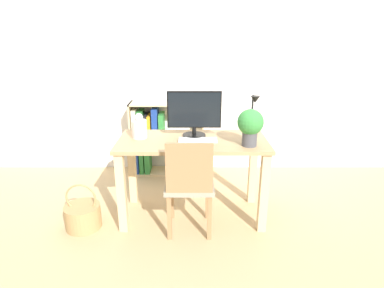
{
  "coord_description": "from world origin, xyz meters",
  "views": [
    {
      "loc": [
        -0.01,
        -2.63,
        1.6
      ],
      "look_at": [
        0.0,
        0.1,
        0.66
      ],
      "focal_mm": 30.0,
      "sensor_mm": 36.0,
      "label": 1
    }
  ],
  "objects_px": {
    "vase": "(139,128)",
    "basket": "(82,216)",
    "potted_plant": "(250,125)",
    "chair": "(189,183)",
    "desk_lamp": "(253,112)",
    "bookshelf": "(154,137)",
    "keyboard": "(197,140)",
    "monitor": "(194,112)"
  },
  "relations": [
    {
      "from": "vase",
      "to": "chair",
      "type": "bearing_deg",
      "value": -37.12
    },
    {
      "from": "potted_plant",
      "to": "bookshelf",
      "type": "distance_m",
      "value": 1.52
    },
    {
      "from": "keyboard",
      "to": "bookshelf",
      "type": "bearing_deg",
      "value": 116.25
    },
    {
      "from": "chair",
      "to": "bookshelf",
      "type": "bearing_deg",
      "value": 102.2
    },
    {
      "from": "chair",
      "to": "basket",
      "type": "relative_size",
      "value": 2.04
    },
    {
      "from": "monitor",
      "to": "potted_plant",
      "type": "relative_size",
      "value": 1.56
    },
    {
      "from": "monitor",
      "to": "desk_lamp",
      "type": "height_order",
      "value": "monitor"
    },
    {
      "from": "keyboard",
      "to": "monitor",
      "type": "bearing_deg",
      "value": 102.62
    },
    {
      "from": "keyboard",
      "to": "basket",
      "type": "bearing_deg",
      "value": -170.22
    },
    {
      "from": "keyboard",
      "to": "chair",
      "type": "xyz_separation_m",
      "value": [
        -0.07,
        -0.25,
        -0.29
      ]
    },
    {
      "from": "potted_plant",
      "to": "chair",
      "type": "relative_size",
      "value": 0.36
    },
    {
      "from": "monitor",
      "to": "basket",
      "type": "height_order",
      "value": "monitor"
    },
    {
      "from": "potted_plant",
      "to": "vase",
      "type": "bearing_deg",
      "value": 167.32
    },
    {
      "from": "desk_lamp",
      "to": "basket",
      "type": "bearing_deg",
      "value": -168.26
    },
    {
      "from": "basket",
      "to": "chair",
      "type": "bearing_deg",
      "value": -4.54
    },
    {
      "from": "vase",
      "to": "potted_plant",
      "type": "bearing_deg",
      "value": -12.68
    },
    {
      "from": "keyboard",
      "to": "basket",
      "type": "distance_m",
      "value": 1.19
    },
    {
      "from": "vase",
      "to": "basket",
      "type": "distance_m",
      "value": 0.9
    },
    {
      "from": "bookshelf",
      "to": "chair",
      "type": "bearing_deg",
      "value": -71.23
    },
    {
      "from": "keyboard",
      "to": "chair",
      "type": "height_order",
      "value": "chair"
    },
    {
      "from": "potted_plant",
      "to": "bookshelf",
      "type": "relative_size",
      "value": 0.35
    },
    {
      "from": "potted_plant",
      "to": "basket",
      "type": "height_order",
      "value": "potted_plant"
    },
    {
      "from": "vase",
      "to": "desk_lamp",
      "type": "distance_m",
      "value": 1.0
    },
    {
      "from": "monitor",
      "to": "potted_plant",
      "type": "distance_m",
      "value": 0.52
    },
    {
      "from": "basket",
      "to": "vase",
      "type": "bearing_deg",
      "value": 27.82
    },
    {
      "from": "monitor",
      "to": "chair",
      "type": "xyz_separation_m",
      "value": [
        -0.04,
        -0.38,
        -0.5
      ]
    },
    {
      "from": "bookshelf",
      "to": "basket",
      "type": "distance_m",
      "value": 1.32
    },
    {
      "from": "monitor",
      "to": "desk_lamp",
      "type": "bearing_deg",
      "value": -0.04
    },
    {
      "from": "chair",
      "to": "bookshelf",
      "type": "height_order",
      "value": "bookshelf"
    },
    {
      "from": "bookshelf",
      "to": "potted_plant",
      "type": "bearing_deg",
      "value": -51.02
    },
    {
      "from": "keyboard",
      "to": "chair",
      "type": "distance_m",
      "value": 0.38
    },
    {
      "from": "desk_lamp",
      "to": "potted_plant",
      "type": "distance_m",
      "value": 0.27
    },
    {
      "from": "vase",
      "to": "potted_plant",
      "type": "distance_m",
      "value": 0.95
    },
    {
      "from": "keyboard",
      "to": "basket",
      "type": "xyz_separation_m",
      "value": [
        -1.0,
        -0.17,
        -0.63
      ]
    },
    {
      "from": "monitor",
      "to": "bookshelf",
      "type": "height_order",
      "value": "monitor"
    },
    {
      "from": "desk_lamp",
      "to": "chair",
      "type": "relative_size",
      "value": 0.44
    },
    {
      "from": "keyboard",
      "to": "chair",
      "type": "bearing_deg",
      "value": -106.13
    },
    {
      "from": "desk_lamp",
      "to": "bookshelf",
      "type": "relative_size",
      "value": 0.43
    },
    {
      "from": "keyboard",
      "to": "vase",
      "type": "bearing_deg",
      "value": 170.43
    },
    {
      "from": "vase",
      "to": "chair",
      "type": "height_order",
      "value": "vase"
    },
    {
      "from": "monitor",
      "to": "bookshelf",
      "type": "distance_m",
      "value": 1.11
    },
    {
      "from": "basket",
      "to": "desk_lamp",
      "type": "bearing_deg",
      "value": 11.74
    }
  ]
}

